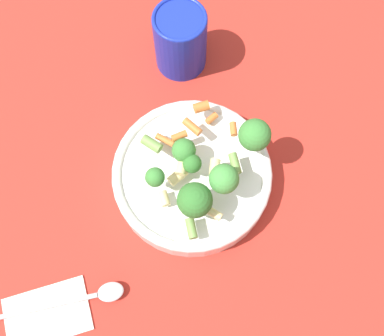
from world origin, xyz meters
name	(u,v)px	position (x,y,z in m)	size (l,w,h in m)	color
ground_plane	(192,181)	(0.00, 0.00, 0.00)	(3.00, 3.00, 0.00)	#B72D23
bowl	(192,175)	(0.00, 0.00, 0.02)	(0.23, 0.23, 0.05)	white
pasta_salad	(210,168)	(0.01, -0.02, 0.09)	(0.17, 0.16, 0.08)	#8CB766
cup	(180,40)	(0.09, 0.19, 0.06)	(0.08, 0.08, 0.11)	#192DAD
napkin	(47,314)	(-0.27, -0.06, 0.00)	(0.13, 0.10, 0.01)	white
spoon	(77,300)	(-0.22, -0.07, 0.01)	(0.19, 0.08, 0.01)	silver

